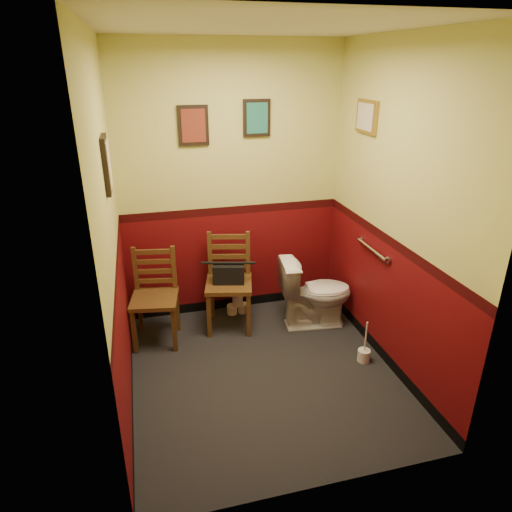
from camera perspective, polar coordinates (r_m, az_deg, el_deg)
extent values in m
cube|color=black|center=(4.09, 0.91, -14.38)|extent=(2.20, 2.40, 0.00)
cube|color=silver|center=(3.25, 1.25, 26.87)|extent=(2.20, 2.40, 0.00)
cube|color=#55090C|center=(4.55, -3.05, 8.63)|extent=(2.20, 0.00, 2.70)
cube|color=#55090C|center=(2.40, 8.81, -5.48)|extent=(2.20, 0.00, 2.70)
cube|color=#55090C|center=(3.33, -17.52, 2.03)|extent=(0.00, 2.40, 2.70)
cube|color=#55090C|center=(3.87, 17.02, 4.98)|extent=(0.00, 2.40, 2.70)
cylinder|color=silver|center=(4.18, 14.26, 0.82)|extent=(0.03, 0.50, 0.03)
cylinder|color=silver|center=(3.99, 16.18, -0.48)|extent=(0.02, 0.06, 0.06)
cylinder|color=silver|center=(4.40, 12.98, 2.04)|extent=(0.02, 0.06, 0.06)
cube|color=black|center=(4.37, -7.85, 15.85)|extent=(0.28, 0.03, 0.36)
cube|color=maroon|center=(4.35, -7.82, 15.83)|extent=(0.22, 0.01, 0.30)
cube|color=black|center=(4.47, 0.09, 16.87)|extent=(0.26, 0.03, 0.34)
cube|color=#21695C|center=(4.46, 0.15, 16.85)|extent=(0.20, 0.01, 0.28)
cube|color=black|center=(3.29, -18.20, 10.82)|extent=(0.03, 0.30, 0.38)
cube|color=beige|center=(3.29, -17.90, 10.85)|extent=(0.01, 0.24, 0.31)
cube|color=olive|center=(4.23, 13.69, 16.57)|extent=(0.03, 0.34, 0.28)
cube|color=beige|center=(4.22, 13.47, 16.58)|extent=(0.01, 0.28, 0.22)
imported|color=white|center=(4.62, 7.44, -4.61)|extent=(0.76, 0.48, 0.71)
cylinder|color=silver|center=(4.30, 13.32, -12.00)|extent=(0.11, 0.11, 0.11)
cylinder|color=silver|center=(4.20, 13.56, -9.90)|extent=(0.01, 0.01, 0.32)
cube|color=brown|center=(4.36, -12.57, -5.29)|extent=(0.49, 0.49, 0.04)
cube|color=brown|center=(4.35, -14.99, -9.09)|extent=(0.05, 0.05, 0.45)
cube|color=brown|center=(4.66, -14.28, -6.73)|extent=(0.05, 0.05, 0.45)
cube|color=brown|center=(4.30, -10.19, -9.04)|extent=(0.05, 0.05, 0.45)
cube|color=brown|center=(4.61, -9.82, -6.65)|extent=(0.05, 0.05, 0.45)
cube|color=brown|center=(4.46, -14.84, -1.65)|extent=(0.05, 0.04, 0.45)
cube|color=brown|center=(4.41, -10.21, -1.51)|extent=(0.05, 0.04, 0.45)
cube|color=brown|center=(4.48, -12.40, -3.04)|extent=(0.34, 0.08, 0.05)
cube|color=brown|center=(4.44, -12.51, -1.87)|extent=(0.34, 0.08, 0.05)
cube|color=brown|center=(4.40, -12.62, -0.69)|extent=(0.34, 0.08, 0.05)
cube|color=brown|center=(4.36, -12.74, 0.52)|extent=(0.34, 0.08, 0.05)
cube|color=brown|center=(4.49, -3.41, -3.52)|extent=(0.53, 0.53, 0.04)
cube|color=brown|center=(4.45, -5.88, -7.38)|extent=(0.05, 0.05, 0.48)
cube|color=brown|center=(4.78, -5.56, -5.06)|extent=(0.05, 0.05, 0.48)
cube|color=brown|center=(4.43, -0.93, -7.35)|extent=(0.05, 0.05, 0.48)
cube|color=brown|center=(4.77, -0.97, -5.03)|extent=(0.05, 0.05, 0.48)
cube|color=brown|center=(4.58, -5.78, 0.23)|extent=(0.05, 0.05, 0.48)
cube|color=brown|center=(4.57, -1.01, 0.27)|extent=(0.05, 0.05, 0.48)
cube|color=brown|center=(4.62, -3.36, -1.26)|extent=(0.36, 0.11, 0.05)
cube|color=brown|center=(4.58, -3.39, -0.05)|extent=(0.36, 0.11, 0.05)
cube|color=brown|center=(4.54, -3.42, 1.17)|extent=(0.36, 0.11, 0.05)
cube|color=brown|center=(4.50, -3.45, 2.42)|extent=(0.36, 0.11, 0.05)
cube|color=black|center=(4.44, -3.44, -2.19)|extent=(0.33, 0.22, 0.19)
cylinder|color=black|center=(4.39, -3.47, -0.87)|extent=(0.26, 0.09, 0.03)
cylinder|color=silver|center=(4.91, -3.01, -6.68)|extent=(0.11, 0.11, 0.10)
cylinder|color=silver|center=(4.93, -1.65, -6.51)|extent=(0.11, 0.11, 0.10)
cylinder|color=silver|center=(4.86, -2.32, -5.64)|extent=(0.11, 0.11, 0.10)
cylinder|color=silver|center=(4.80, -2.29, -4.71)|extent=(0.11, 0.11, 0.10)
cylinder|color=silver|center=(4.78, -2.38, -3.50)|extent=(0.11, 0.11, 0.10)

